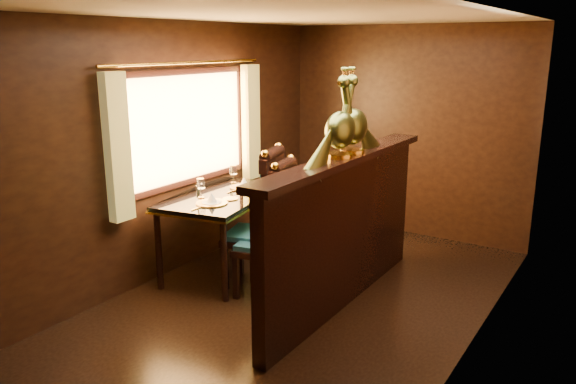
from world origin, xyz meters
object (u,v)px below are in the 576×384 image
peacock_right (353,111)px  chair_right (264,215)px  dining_table (222,201)px  chair_left (275,226)px  peacock_left (341,113)px

peacock_right → chair_right: bearing=-167.8°
dining_table → peacock_right: (1.38, 0.10, 0.98)m
chair_right → peacock_right: bearing=-4.2°
dining_table → chair_right: (0.57, -0.07, -0.03)m
dining_table → chair_left: bearing=-25.1°
chair_left → peacock_left: 1.21m
chair_right → peacock_left: (0.81, -0.05, 1.01)m
chair_left → chair_right: bearing=136.4°
dining_table → peacock_left: peacock_left is taller
peacock_right → peacock_left: bearing=-90.0°
peacock_left → peacock_right: 0.23m
dining_table → chair_right: size_ratio=1.10×
chair_right → peacock_right: 1.31m
dining_table → peacock_right: 1.69m
chair_right → peacock_left: peacock_left is taller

